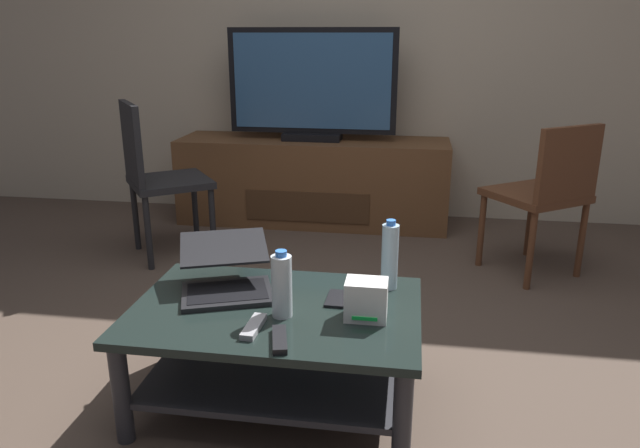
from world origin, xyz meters
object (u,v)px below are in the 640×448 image
at_px(media_cabinet, 313,181).
at_px(television, 312,87).
at_px(dining_chair, 547,190).
at_px(soundbar_remote, 254,327).
at_px(laptop, 226,274).
at_px(coffee_table, 277,337).
at_px(water_bottle_far, 390,256).
at_px(router_box, 366,300).
at_px(tv_remote, 280,340).
at_px(water_bottle_near, 282,285).
at_px(side_chair, 155,172).
at_px(cell_phone, 337,299).

height_order(media_cabinet, television, television).
height_order(dining_chair, soundbar_remote, dining_chair).
distance_m(media_cabinet, laptop, 2.10).
relative_size(coffee_table, dining_chair, 1.18).
distance_m(television, dining_chair, 1.69).
height_order(laptop, water_bottle_far, water_bottle_far).
distance_m(laptop, router_box, 0.56).
bearing_deg(media_cabinet, tv_remote, -82.86).
xyz_separation_m(coffee_table, water_bottle_near, (0.04, -0.06, 0.23)).
height_order(router_box, water_bottle_near, water_bottle_near).
height_order(media_cabinet, router_box, media_cabinet).
xyz_separation_m(side_chair, router_box, (1.36, -1.40, -0.07)).
bearing_deg(cell_phone, dining_chair, 54.54).
bearing_deg(router_box, soundbar_remote, -158.72).
bearing_deg(coffee_table, cell_phone, 23.60).
bearing_deg(television, tv_remote, -82.80).
height_order(television, cell_phone, television).
xyz_separation_m(laptop, water_bottle_near, (0.25, -0.18, 0.05)).
xyz_separation_m(dining_chair, water_bottle_near, (-1.14, -1.46, 0.00)).
bearing_deg(router_box, coffee_table, 173.74).
relative_size(laptop, tv_remote, 2.98).
relative_size(dining_chair, cell_phone, 6.14).
bearing_deg(side_chair, water_bottle_near, -52.95).
xyz_separation_m(router_box, soundbar_remote, (-0.35, -0.14, -0.06)).
distance_m(media_cabinet, router_box, 2.32).
relative_size(television, dining_chair, 1.34).
bearing_deg(water_bottle_far, laptop, -169.60).
bearing_deg(television, water_bottle_near, -83.01).
bearing_deg(tv_remote, router_box, 25.61).
bearing_deg(cell_phone, laptop, 177.17).
bearing_deg(router_box, laptop, 164.03).
bearing_deg(water_bottle_near, dining_chair, 52.04).
height_order(television, soundbar_remote, television).
bearing_deg(cell_phone, router_box, -45.96).
distance_m(router_box, soundbar_remote, 0.38).
relative_size(laptop, water_bottle_near, 2.02).
height_order(laptop, cell_phone, laptop).
bearing_deg(tv_remote, soundbar_remote, 131.66).
bearing_deg(coffee_table, side_chair, 127.28).
bearing_deg(water_bottle_far, soundbar_remote, -136.17).
xyz_separation_m(coffee_table, television, (-0.24, 2.19, 0.69)).
bearing_deg(laptop, side_chair, 123.43).
bearing_deg(dining_chair, tv_remote, -124.03).
height_order(water_bottle_near, water_bottle_far, water_bottle_far).
bearing_deg(laptop, water_bottle_near, -35.26).
relative_size(media_cabinet, water_bottle_near, 8.03).
distance_m(water_bottle_near, soundbar_remote, 0.17).
height_order(coffee_table, television, television).
distance_m(side_chair, cell_phone, 1.79).
xyz_separation_m(media_cabinet, television, (-0.00, -0.02, 0.66)).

